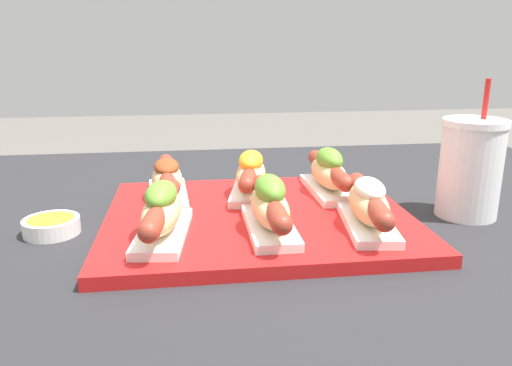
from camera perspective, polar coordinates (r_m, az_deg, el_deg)
name	(u,v)px	position (r m, az deg, el deg)	size (l,w,h in m)	color
serving_tray	(258,218)	(0.75, 0.20, -4.01)	(0.45, 0.37, 0.02)	red
hot_dog_0	(162,212)	(0.66, -10.70, -3.24)	(0.08, 0.20, 0.07)	white
hot_dog_1	(270,206)	(0.67, 1.58, -2.62)	(0.06, 0.20, 0.08)	white
hot_dog_2	(368,204)	(0.70, 12.73, -2.37)	(0.08, 0.20, 0.07)	white
hot_dog_3	(167,179)	(0.81, -10.13, 0.40)	(0.07, 0.20, 0.07)	white
hot_dog_4	(251,174)	(0.83, -0.58, 1.02)	(0.09, 0.20, 0.07)	white
hot_dog_5	(329,173)	(0.84, 8.32, 1.18)	(0.06, 0.20, 0.08)	white
sauce_bowl	(51,225)	(0.77, -22.34, -4.49)	(0.08, 0.08, 0.02)	white
drink_cup	(470,168)	(0.83, 23.29, 1.57)	(0.10, 0.10, 0.21)	white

